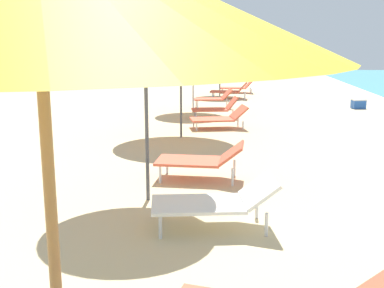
{
  "coord_description": "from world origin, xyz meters",
  "views": [
    {
      "loc": [
        0.91,
        2.84,
        2.17
      ],
      "look_at": [
        0.44,
        8.53,
        0.93
      ],
      "focal_mm": 44.9,
      "sensor_mm": 36.0,
      "label": 1
    }
  ],
  "objects_px": {
    "lounger_fourth_shoreside": "(220,117)",
    "lounger_farthest_inland": "(230,90)",
    "umbrella_fourth": "(181,31)",
    "umbrella_fifth": "(193,42)",
    "umbrella_farthest": "(220,39)",
    "lounger_farthest_shoreside": "(238,87)",
    "cooler_box": "(358,104)",
    "lounger_third_shoreside": "(201,159)",
    "person_walking_near": "(151,64)",
    "lounger_third_inland": "(216,201)",
    "lounger_fifth_shoreside": "(214,98)",
    "umbrella_third": "(144,16)",
    "lounger_fifth_inland": "(216,108)"
  },
  "relations": [
    {
      "from": "lounger_third_inland",
      "to": "umbrella_fourth",
      "type": "xyz_separation_m",
      "value": [
        -0.97,
        5.37,
        2.03
      ]
    },
    {
      "from": "lounger_fifth_shoreside",
      "to": "lounger_fifth_inland",
      "type": "relative_size",
      "value": 0.97
    },
    {
      "from": "lounger_third_shoreside",
      "to": "lounger_fourth_shoreside",
      "type": "xyz_separation_m",
      "value": [
        0.18,
        4.58,
        -0.06
      ]
    },
    {
      "from": "umbrella_fifth",
      "to": "lounger_farthest_shoreside",
      "type": "relative_size",
      "value": 1.66
    },
    {
      "from": "lounger_third_shoreside",
      "to": "cooler_box",
      "type": "relative_size",
      "value": 3.04
    },
    {
      "from": "lounger_fifth_inland",
      "to": "umbrella_third",
      "type": "bearing_deg",
      "value": 75.93
    },
    {
      "from": "umbrella_fourth",
      "to": "umbrella_fifth",
      "type": "relative_size",
      "value": 1.14
    },
    {
      "from": "person_walking_near",
      "to": "cooler_box",
      "type": "relative_size",
      "value": 3.46
    },
    {
      "from": "lounger_third_shoreside",
      "to": "umbrella_farthest",
      "type": "height_order",
      "value": "umbrella_farthest"
    },
    {
      "from": "umbrella_fifth",
      "to": "lounger_fourth_shoreside",
      "type": "bearing_deg",
      "value": -71.85
    },
    {
      "from": "umbrella_fourth",
      "to": "lounger_farthest_inland",
      "type": "bearing_deg",
      "value": 81.86
    },
    {
      "from": "umbrella_fourth",
      "to": "lounger_fifth_inland",
      "type": "xyz_separation_m",
      "value": [
        0.71,
        2.89,
        -2.08
      ]
    },
    {
      "from": "umbrella_fourth",
      "to": "person_walking_near",
      "type": "bearing_deg",
      "value": 102.11
    },
    {
      "from": "umbrella_third",
      "to": "lounger_fourth_shoreside",
      "type": "bearing_deg",
      "value": 81.41
    },
    {
      "from": "lounger_farthest_inland",
      "to": "person_walking_near",
      "type": "distance_m",
      "value": 7.63
    },
    {
      "from": "lounger_fifth_shoreside",
      "to": "umbrella_farthest",
      "type": "xyz_separation_m",
      "value": [
        0.1,
        3.65,
        1.91
      ]
    },
    {
      "from": "lounger_fifth_inland",
      "to": "person_walking_near",
      "type": "distance_m",
      "value": 11.7
    },
    {
      "from": "cooler_box",
      "to": "umbrella_farthest",
      "type": "bearing_deg",
      "value": 143.41
    },
    {
      "from": "lounger_fourth_shoreside",
      "to": "lounger_farthest_inland",
      "type": "relative_size",
      "value": 1.05
    },
    {
      "from": "lounger_fifth_inland",
      "to": "umbrella_farthest",
      "type": "xyz_separation_m",
      "value": [
        -0.04,
        5.7,
        1.95
      ]
    },
    {
      "from": "lounger_farthest_shoreside",
      "to": "person_walking_near",
      "type": "distance_m",
      "value": 6.19
    },
    {
      "from": "umbrella_fourth",
      "to": "lounger_fifth_inland",
      "type": "relative_size",
      "value": 1.97
    },
    {
      "from": "person_walking_near",
      "to": "cooler_box",
      "type": "xyz_separation_m",
      "value": [
        8.25,
        -8.79,
        -0.81
      ]
    },
    {
      "from": "umbrella_fourth",
      "to": "umbrella_farthest",
      "type": "relative_size",
      "value": 1.05
    },
    {
      "from": "umbrella_fifth",
      "to": "person_walking_near",
      "type": "relative_size",
      "value": 1.48
    },
    {
      "from": "lounger_third_shoreside",
      "to": "lounger_fifth_shoreside",
      "type": "bearing_deg",
      "value": -85.91
    },
    {
      "from": "lounger_third_inland",
      "to": "lounger_fifth_shoreside",
      "type": "xyz_separation_m",
      "value": [
        -0.41,
        10.31,
        -0.01
      ]
    },
    {
      "from": "umbrella_fourth",
      "to": "umbrella_fifth",
      "type": "bearing_deg",
      "value": 90.57
    },
    {
      "from": "umbrella_fifth",
      "to": "lounger_fifth_inland",
      "type": "distance_m",
      "value": 2.24
    },
    {
      "from": "umbrella_third",
      "to": "lounger_fourth_shoreside",
      "type": "height_order",
      "value": "umbrella_third"
    },
    {
      "from": "umbrella_third",
      "to": "lounger_third_inland",
      "type": "relative_size",
      "value": 1.78
    },
    {
      "from": "lounger_third_inland",
      "to": "lounger_farthest_shoreside",
      "type": "relative_size",
      "value": 1.08
    },
    {
      "from": "cooler_box",
      "to": "lounger_farthest_shoreside",
      "type": "bearing_deg",
      "value": 130.82
    },
    {
      "from": "lounger_third_inland",
      "to": "cooler_box",
      "type": "height_order",
      "value": "lounger_third_inland"
    },
    {
      "from": "umbrella_farthest",
      "to": "cooler_box",
      "type": "height_order",
      "value": "umbrella_farthest"
    },
    {
      "from": "umbrella_third",
      "to": "lounger_third_inland",
      "type": "distance_m",
      "value": 2.53
    },
    {
      "from": "lounger_third_shoreside",
      "to": "lounger_farthest_inland",
      "type": "xyz_separation_m",
      "value": [
        0.41,
        10.93,
        -0.02
      ]
    },
    {
      "from": "lounger_fifth_shoreside",
      "to": "person_walking_near",
      "type": "xyz_separation_m",
      "value": [
        -3.55,
        9.03,
        0.64
      ]
    },
    {
      "from": "lounger_third_shoreside",
      "to": "person_walking_near",
      "type": "bearing_deg",
      "value": -74.76
    },
    {
      "from": "umbrella_third",
      "to": "person_walking_near",
      "type": "bearing_deg",
      "value": 99.25
    },
    {
      "from": "umbrella_fourth",
      "to": "lounger_farthest_shoreside",
      "type": "height_order",
      "value": "umbrella_fourth"
    },
    {
      "from": "lounger_fourth_shoreside",
      "to": "umbrella_fifth",
      "type": "relative_size",
      "value": 0.64
    },
    {
      "from": "umbrella_fifth",
      "to": "umbrella_farthest",
      "type": "distance_m",
      "value": 4.71
    },
    {
      "from": "lounger_fourth_shoreside",
      "to": "lounger_fifth_inland",
      "type": "distance_m",
      "value": 1.68
    },
    {
      "from": "umbrella_third",
      "to": "lounger_farthest_inland",
      "type": "distance_m",
      "value": 12.23
    },
    {
      "from": "lounger_third_shoreside",
      "to": "lounger_farthest_shoreside",
      "type": "height_order",
      "value": "lounger_third_shoreside"
    },
    {
      "from": "lounger_farthest_inland",
      "to": "person_walking_near",
      "type": "bearing_deg",
      "value": -54.16
    },
    {
      "from": "lounger_fifth_inland",
      "to": "cooler_box",
      "type": "height_order",
      "value": "lounger_fifth_inland"
    },
    {
      "from": "umbrella_fourth",
      "to": "cooler_box",
      "type": "distance_m",
      "value": 7.7
    },
    {
      "from": "lounger_farthest_inland",
      "to": "cooler_box",
      "type": "relative_size",
      "value": 3.11
    }
  ]
}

